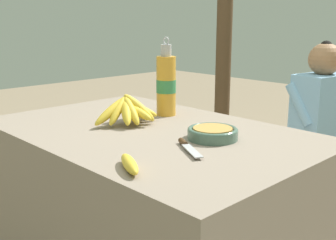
% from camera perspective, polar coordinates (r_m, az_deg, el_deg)
% --- Properties ---
extents(market_counter, '(1.32, 0.86, 0.77)m').
position_cam_1_polar(market_counter, '(1.82, -2.42, -13.10)').
color(market_counter, gray).
rests_on(market_counter, ground_plane).
extents(banana_bunch_ripe, '(0.17, 0.31, 0.14)m').
position_cam_1_polar(banana_bunch_ripe, '(1.75, -5.29, 1.42)').
color(banana_bunch_ripe, '#4C381E').
rests_on(banana_bunch_ripe, market_counter).
extents(serving_bowl, '(0.19, 0.19, 0.04)m').
position_cam_1_polar(serving_bowl, '(1.55, 6.06, -1.71)').
color(serving_bowl, '#4C6B5B').
rests_on(serving_bowl, market_counter).
extents(water_bottle, '(0.09, 0.09, 0.35)m').
position_cam_1_polar(water_bottle, '(1.90, -0.26, 4.85)').
color(water_bottle, gold).
rests_on(water_bottle, market_counter).
extents(loose_banana_front, '(0.17, 0.11, 0.04)m').
position_cam_1_polar(loose_banana_front, '(1.24, -5.24, -5.94)').
color(loose_banana_front, gold).
rests_on(loose_banana_front, market_counter).
extents(knife, '(0.19, 0.12, 0.02)m').
position_cam_1_polar(knife, '(1.43, 2.56, -3.51)').
color(knife, '#BCBCC1').
rests_on(knife, market_counter).
extents(seated_vendor, '(0.43, 0.41, 1.08)m').
position_cam_1_polar(seated_vendor, '(2.69, 19.13, 0.15)').
color(seated_vendor, '#473828').
rests_on(seated_vendor, ground_plane).
extents(support_post_near, '(0.13, 0.13, 2.27)m').
position_cam_1_polar(support_post_near, '(3.48, 7.65, 12.43)').
color(support_post_near, '#4C3823').
rests_on(support_post_near, ground_plane).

